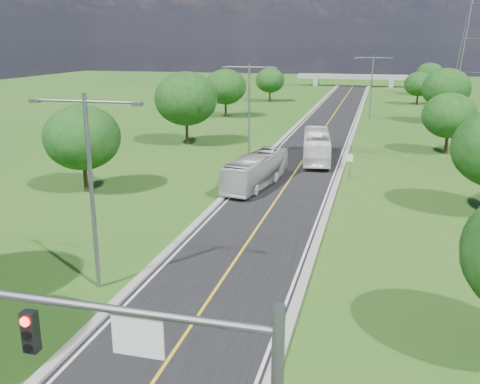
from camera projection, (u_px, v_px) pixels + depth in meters
The scene contains 20 objects.
ground at pixel (319, 136), 71.02m from camera, with size 260.00×260.00×0.00m, color #205718.
road at pixel (324, 129), 76.59m from camera, with size 8.00×150.00×0.06m, color black.
curb_left at pixel (295, 127), 77.60m from camera, with size 0.50×150.00×0.22m, color gray.
curb_right at pixel (354, 130), 75.54m from camera, with size 0.50×150.00×0.22m, color gray.
speed_limit_sign at pixel (350, 162), 48.84m from camera, with size 0.55×0.09×2.40m.
overpass at pixel (353, 77), 144.77m from camera, with size 30.00×3.00×3.20m.
streetlight_near_left at pixel (90, 176), 26.19m from camera, with size 5.90×0.25×10.00m.
streetlight_mid_left at pixel (249, 102), 56.88m from camera, with size 5.90×0.25×10.00m.
streetlight_far_right at pixel (372, 82), 84.67m from camera, with size 5.90×0.25×10.00m.
power_tower_far at pixel (476, 31), 112.01m from camera, with size 9.00×6.40×28.00m.
tree_lb at pixel (82, 138), 43.85m from camera, with size 6.30×6.30×7.33m.
tree_lc at pixel (186, 99), 63.82m from camera, with size 7.56×7.56×8.79m.
tree_ld at pixel (226, 87), 86.80m from camera, with size 6.72×6.72×7.82m.
tree_le at pixel (270, 80), 108.69m from camera, with size 5.88×5.88×6.84m.
tree_rc at pixel (449, 115), 58.74m from camera, with size 5.88×5.88×6.84m.
tree_rd at pixel (446, 89), 80.33m from camera, with size 7.14×7.14×8.30m.
tree_re at pixel (419, 84), 103.60m from camera, with size 5.46×5.46×6.35m.
tree_rf at pixel (430, 75), 121.18m from camera, with size 6.30×6.30×7.33m.
bus_outbound at pixel (316, 146), 56.11m from camera, with size 2.62×11.18×3.11m, color white.
bus_inbound at pixel (256, 170), 46.26m from camera, with size 2.37×10.11×2.82m, color silver.
Camera 1 is at (7.51, -10.71, 12.43)m, focal length 40.00 mm.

